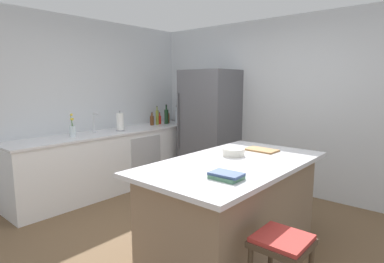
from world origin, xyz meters
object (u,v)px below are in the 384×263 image
(olive_oil_bottle, at_px, (157,117))
(mixing_bowl, at_px, (233,152))
(flower_vase, at_px, (72,130))
(hot_sauce_bottle, at_px, (160,120))
(refrigerator, at_px, (210,127))
(bar_stool, at_px, (281,252))
(wine_bottle, at_px, (166,116))
(paper_towel_roll, at_px, (120,122))
(soda_bottle, at_px, (177,116))
(kitchen_island, at_px, (233,208))
(gin_bottle, at_px, (177,116))
(cookbook_stack, at_px, (226,176))
(cutting_board, at_px, (261,150))
(syrup_bottle, at_px, (152,120))
(sink_faucet, at_px, (94,123))
(whiskey_bottle, at_px, (167,118))

(olive_oil_bottle, distance_m, mixing_bowl, 2.65)
(flower_vase, bearing_deg, olive_oil_bottle, 91.80)
(hot_sauce_bottle, xyz_separation_m, mixing_bowl, (2.41, -1.27, -0.03))
(refrigerator, xyz_separation_m, mixing_bowl, (1.44, -1.49, 0.03))
(bar_stool, distance_m, wine_bottle, 3.85)
(paper_towel_roll, height_order, soda_bottle, soda_bottle)
(kitchen_island, xyz_separation_m, gin_bottle, (-2.45, 1.83, 0.56))
(kitchen_island, distance_m, cookbook_stack, 0.72)
(flower_vase, relative_size, gin_bottle, 1.12)
(hot_sauce_bottle, height_order, cutting_board, hot_sauce_bottle)
(flower_vase, height_order, soda_bottle, same)
(syrup_bottle, bearing_deg, flower_vase, -87.42)
(sink_faucet, distance_m, hot_sauce_bottle, 1.35)
(soda_bottle, height_order, wine_bottle, wine_bottle)
(flower_vase, bearing_deg, syrup_bottle, 92.58)
(bar_stool, distance_m, cookbook_stack, 0.65)
(refrigerator, height_order, olive_oil_bottle, refrigerator)
(kitchen_island, height_order, olive_oil_bottle, olive_oil_bottle)
(hot_sauce_bottle, distance_m, cutting_board, 2.66)
(paper_towel_roll, xyz_separation_m, hot_sauce_bottle, (-0.12, 0.95, -0.05))
(sink_faucet, bearing_deg, paper_towel_roll, 76.63)
(gin_bottle, relative_size, hot_sauce_bottle, 1.38)
(mixing_bowl, bearing_deg, flower_vase, -168.83)
(bar_stool, bearing_deg, olive_oil_bottle, 149.78)
(refrigerator, height_order, gin_bottle, refrigerator)
(mixing_bowl, bearing_deg, kitchen_island, -55.60)
(flower_vase, bearing_deg, soda_bottle, 88.10)
(syrup_bottle, relative_size, cutting_board, 0.66)
(wine_bottle, xyz_separation_m, cookbook_stack, (2.72, -2.04, -0.10))
(flower_vase, relative_size, wine_bottle, 0.93)
(refrigerator, bearing_deg, gin_bottle, 170.68)
(paper_towel_roll, distance_m, whiskey_bottle, 1.15)
(bar_stool, height_order, wine_bottle, wine_bottle)
(soda_bottle, xyz_separation_m, wine_bottle, (-0.08, -0.19, 0.01))
(flower_vase, height_order, wine_bottle, wine_bottle)
(wine_bottle, bearing_deg, kitchen_island, -32.28)
(refrigerator, bearing_deg, syrup_bottle, -155.67)
(olive_oil_bottle, bearing_deg, flower_vase, -88.20)
(bar_stool, distance_m, mixing_bowl, 1.21)
(flower_vase, height_order, paper_towel_roll, flower_vase)
(sink_faucet, xyz_separation_m, gin_bottle, (0.06, 1.71, -0.04))
(gin_bottle, bearing_deg, paper_towel_roll, -88.54)
(refrigerator, xyz_separation_m, whiskey_bottle, (-0.96, -0.03, 0.08))
(bar_stool, xyz_separation_m, mixing_bowl, (-0.86, 0.71, 0.44))
(sink_faucet, height_order, hot_sauce_bottle, sink_faucet)
(paper_towel_roll, relative_size, syrup_bottle, 1.37)
(whiskey_bottle, bearing_deg, soda_bottle, 32.60)
(flower_vase, distance_m, mixing_bowl, 2.36)
(kitchen_island, relative_size, bar_stool, 3.06)
(flower_vase, xyz_separation_m, olive_oil_bottle, (-0.05, 1.63, 0.03))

